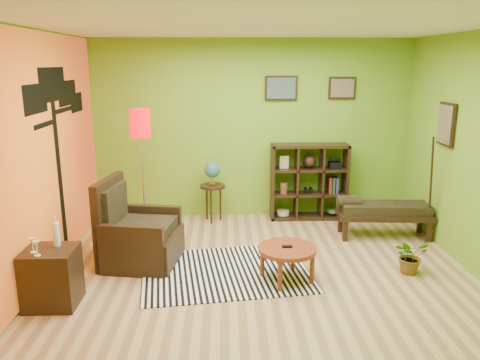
{
  "coord_description": "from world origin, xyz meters",
  "views": [
    {
      "loc": [
        -0.41,
        -5.11,
        2.43
      ],
      "look_at": [
        -0.24,
        0.38,
        1.05
      ],
      "focal_mm": 35.0,
      "sensor_mm": 36.0,
      "label": 1
    }
  ],
  "objects_px": {
    "cube_shelf": "(310,182)",
    "bench": "(382,211)",
    "floor_lamp": "(141,136)",
    "potted_plant": "(410,259)",
    "armchair": "(137,238)",
    "side_cabinet": "(52,277)",
    "coffee_table": "(287,252)",
    "globe_table": "(212,177)"
  },
  "relations": [
    {
      "from": "cube_shelf",
      "to": "bench",
      "type": "distance_m",
      "value": 1.26
    },
    {
      "from": "cube_shelf",
      "to": "floor_lamp",
      "type": "bearing_deg",
      "value": -159.48
    },
    {
      "from": "bench",
      "to": "potted_plant",
      "type": "distance_m",
      "value": 1.21
    },
    {
      "from": "armchair",
      "to": "bench",
      "type": "height_order",
      "value": "armchair"
    },
    {
      "from": "armchair",
      "to": "bench",
      "type": "bearing_deg",
      "value": 13.14
    },
    {
      "from": "armchair",
      "to": "cube_shelf",
      "type": "bearing_deg",
      "value": 34.01
    },
    {
      "from": "armchair",
      "to": "cube_shelf",
      "type": "distance_m",
      "value": 2.96
    },
    {
      "from": "armchair",
      "to": "floor_lamp",
      "type": "relative_size",
      "value": 0.58
    },
    {
      "from": "floor_lamp",
      "to": "cube_shelf",
      "type": "distance_m",
      "value": 2.77
    },
    {
      "from": "side_cabinet",
      "to": "coffee_table",
      "type": "bearing_deg",
      "value": 10.89
    },
    {
      "from": "bench",
      "to": "globe_table",
      "type": "bearing_deg",
      "value": 162.51
    },
    {
      "from": "globe_table",
      "to": "potted_plant",
      "type": "bearing_deg",
      "value": -39.28
    },
    {
      "from": "bench",
      "to": "side_cabinet",
      "type": "bearing_deg",
      "value": -155.5
    },
    {
      "from": "side_cabinet",
      "to": "cube_shelf",
      "type": "relative_size",
      "value": 0.77
    },
    {
      "from": "armchair",
      "to": "cube_shelf",
      "type": "xyz_separation_m",
      "value": [
        2.44,
        1.65,
        0.28
      ]
    },
    {
      "from": "potted_plant",
      "to": "coffee_table",
      "type": "bearing_deg",
      "value": -173.93
    },
    {
      "from": "coffee_table",
      "to": "globe_table",
      "type": "relative_size",
      "value": 0.69
    },
    {
      "from": "coffee_table",
      "to": "globe_table",
      "type": "height_order",
      "value": "globe_table"
    },
    {
      "from": "side_cabinet",
      "to": "potted_plant",
      "type": "height_order",
      "value": "side_cabinet"
    },
    {
      "from": "bench",
      "to": "armchair",
      "type": "bearing_deg",
      "value": -166.86
    },
    {
      "from": "coffee_table",
      "to": "floor_lamp",
      "type": "bearing_deg",
      "value": 144.47
    },
    {
      "from": "globe_table",
      "to": "side_cabinet",
      "type": "bearing_deg",
      "value": -121.35
    },
    {
      "from": "coffee_table",
      "to": "floor_lamp",
      "type": "relative_size",
      "value": 0.36
    },
    {
      "from": "coffee_table",
      "to": "floor_lamp",
      "type": "height_order",
      "value": "floor_lamp"
    },
    {
      "from": "coffee_table",
      "to": "bench",
      "type": "relative_size",
      "value": 0.49
    },
    {
      "from": "globe_table",
      "to": "cube_shelf",
      "type": "bearing_deg",
      "value": 3.96
    },
    {
      "from": "globe_table",
      "to": "potted_plant",
      "type": "relative_size",
      "value": 2.2
    },
    {
      "from": "side_cabinet",
      "to": "potted_plant",
      "type": "bearing_deg",
      "value": 9.09
    },
    {
      "from": "cube_shelf",
      "to": "bench",
      "type": "relative_size",
      "value": 0.89
    },
    {
      "from": "floor_lamp",
      "to": "armchair",
      "type": "bearing_deg",
      "value": -88.84
    },
    {
      "from": "side_cabinet",
      "to": "bench",
      "type": "relative_size",
      "value": 0.68
    },
    {
      "from": "bench",
      "to": "potted_plant",
      "type": "xyz_separation_m",
      "value": [
        -0.04,
        -1.19,
        -0.22
      ]
    },
    {
      "from": "floor_lamp",
      "to": "cube_shelf",
      "type": "height_order",
      "value": "floor_lamp"
    },
    {
      "from": "armchair",
      "to": "globe_table",
      "type": "relative_size",
      "value": 1.12
    },
    {
      "from": "floor_lamp",
      "to": "cube_shelf",
      "type": "bearing_deg",
      "value": 20.52
    },
    {
      "from": "armchair",
      "to": "bench",
      "type": "xyz_separation_m",
      "value": [
        3.33,
        0.78,
        0.07
      ]
    },
    {
      "from": "cube_shelf",
      "to": "bench",
      "type": "height_order",
      "value": "cube_shelf"
    },
    {
      "from": "side_cabinet",
      "to": "floor_lamp",
      "type": "relative_size",
      "value": 0.5
    },
    {
      "from": "floor_lamp",
      "to": "bench",
      "type": "bearing_deg",
      "value": 0.85
    },
    {
      "from": "side_cabinet",
      "to": "cube_shelf",
      "type": "xyz_separation_m",
      "value": [
        3.11,
        2.69,
        0.29
      ]
    },
    {
      "from": "cube_shelf",
      "to": "coffee_table",
      "type": "bearing_deg",
      "value": -106.12
    },
    {
      "from": "armchair",
      "to": "side_cabinet",
      "type": "relative_size",
      "value": 1.16
    }
  ]
}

